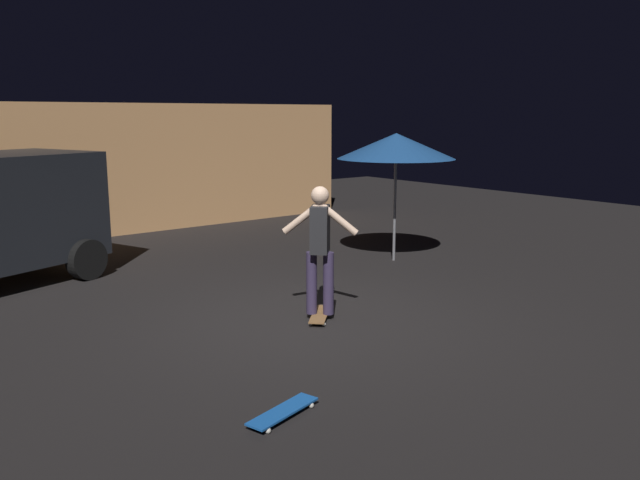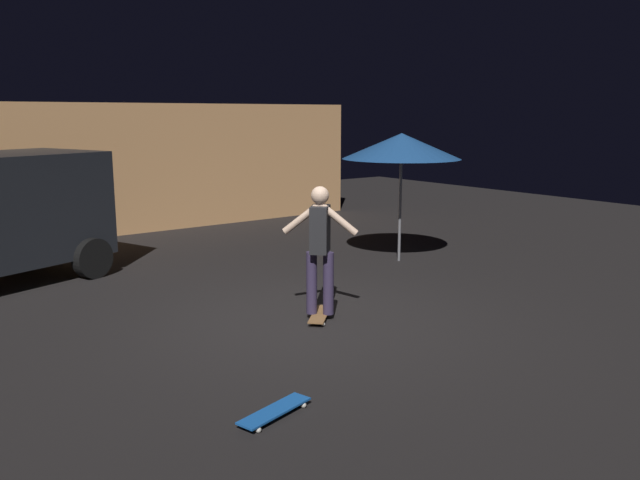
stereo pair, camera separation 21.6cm
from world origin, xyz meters
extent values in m
plane|color=black|center=(0.00, 0.00, 0.00)|extent=(28.00, 28.00, 0.00)
cube|color=tan|center=(-0.46, 9.18, 1.43)|extent=(13.82, 3.73, 2.87)
cylinder|color=black|center=(-1.49, 3.93, 0.33)|extent=(0.70, 0.42, 0.66)
cylinder|color=black|center=(-2.13, 5.80, 0.33)|extent=(0.70, 0.42, 0.66)
cylinder|color=slate|center=(3.37, 1.81, 1.10)|extent=(0.05, 0.05, 2.20)
cone|color=#1E4C8C|center=(3.37, 1.81, 2.08)|extent=(2.10, 2.10, 0.45)
cube|color=olive|center=(0.15, -0.04, 0.06)|extent=(0.70, 0.69, 0.02)
sphere|color=silver|center=(0.31, 0.23, 0.03)|extent=(0.05, 0.05, 0.05)
sphere|color=silver|center=(0.42, 0.11, 0.03)|extent=(0.05, 0.05, 0.05)
sphere|color=silver|center=(-0.12, -0.19, 0.03)|extent=(0.05, 0.05, 0.05)
sphere|color=silver|center=(-0.01, -0.31, 0.03)|extent=(0.05, 0.05, 0.05)
cube|color=#1959B2|center=(-1.87, -2.04, 0.06)|extent=(0.81, 0.39, 0.02)
sphere|color=silver|center=(-1.61, -1.88, 0.03)|extent=(0.05, 0.05, 0.05)
sphere|color=silver|center=(-1.56, -2.04, 0.03)|extent=(0.05, 0.05, 0.05)
sphere|color=silver|center=(-2.19, -2.03, 0.03)|extent=(0.05, 0.05, 0.05)
sphere|color=silver|center=(-2.14, -2.20, 0.03)|extent=(0.05, 0.05, 0.05)
cylinder|color=#382D4C|center=(0.07, 0.04, 0.48)|extent=(0.14, 0.14, 0.82)
cylinder|color=#382D4C|center=(0.23, -0.12, 0.48)|extent=(0.14, 0.14, 0.82)
cube|color=#262628|center=(0.15, -0.04, 1.19)|extent=(0.43, 0.42, 0.60)
sphere|color=beige|center=(0.15, -0.04, 1.62)|extent=(0.23, 0.23, 0.23)
cylinder|color=beige|center=(0.00, 0.12, 1.34)|extent=(0.44, 0.45, 0.46)
cylinder|color=beige|center=(0.30, -0.20, 1.34)|extent=(0.44, 0.45, 0.46)
camera|label=1|loc=(-4.97, -6.42, 2.64)|focal=36.60mm
camera|label=2|loc=(-4.80, -6.55, 2.64)|focal=36.60mm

